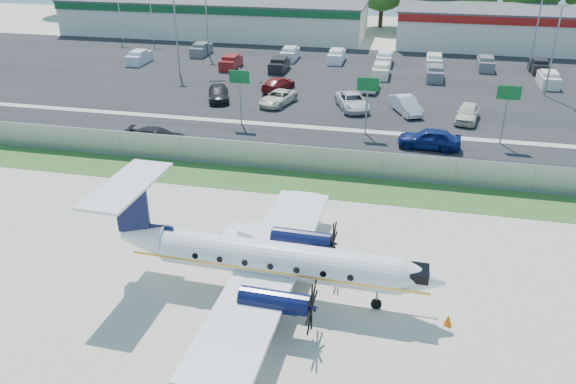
# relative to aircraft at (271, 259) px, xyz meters

# --- Properties ---
(ground) EXTENTS (170.00, 170.00, 0.00)m
(ground) POSITION_rel_aircraft_xyz_m (-0.59, 0.59, -1.99)
(ground) COLOR #BEB6A1
(ground) RESTS_ON ground
(grass_verge) EXTENTS (170.00, 4.00, 0.02)m
(grass_verge) POSITION_rel_aircraft_xyz_m (-0.59, 12.59, -1.98)
(grass_verge) COLOR #2D561E
(grass_verge) RESTS_ON ground
(access_road) EXTENTS (170.00, 8.00, 0.02)m
(access_road) POSITION_rel_aircraft_xyz_m (-0.59, 19.59, -1.98)
(access_road) COLOR black
(access_road) RESTS_ON ground
(parking_lot) EXTENTS (170.00, 32.00, 0.02)m
(parking_lot) POSITION_rel_aircraft_xyz_m (-0.59, 40.59, -1.98)
(parking_lot) COLOR black
(parking_lot) RESTS_ON ground
(perimeter_fence) EXTENTS (120.00, 0.06, 1.99)m
(perimeter_fence) POSITION_rel_aircraft_xyz_m (-0.59, 14.59, -0.99)
(perimeter_fence) COLOR gray
(perimeter_fence) RESTS_ON ground
(building_west) EXTENTS (46.40, 12.40, 5.24)m
(building_west) POSITION_rel_aircraft_xyz_m (-24.59, 62.57, 0.64)
(building_west) COLOR silver
(building_west) RESTS_ON ground
(building_east) EXTENTS (44.40, 12.40, 5.24)m
(building_east) POSITION_rel_aircraft_xyz_m (25.41, 62.57, 0.64)
(building_east) COLOR silver
(building_east) RESTS_ON ground
(sign_left) EXTENTS (1.80, 0.26, 5.00)m
(sign_left) POSITION_rel_aircraft_xyz_m (-8.59, 23.50, 1.62)
(sign_left) COLOR gray
(sign_left) RESTS_ON ground
(sign_mid) EXTENTS (1.80, 0.26, 5.00)m
(sign_mid) POSITION_rel_aircraft_xyz_m (2.41, 23.50, 1.62)
(sign_mid) COLOR gray
(sign_mid) RESTS_ON ground
(sign_right) EXTENTS (1.80, 0.26, 5.00)m
(sign_right) POSITION_rel_aircraft_xyz_m (13.41, 23.50, 1.62)
(sign_right) COLOR gray
(sign_right) RESTS_ON ground
(flagpole_west) EXTENTS (1.06, 0.12, 10.00)m
(flagpole_west) POSITION_rel_aircraft_xyz_m (-36.52, 55.59, 3.65)
(flagpole_west) COLOR silver
(flagpole_west) RESTS_ON ground
(flagpole_east) EXTENTS (1.06, 0.12, 10.00)m
(flagpole_east) POSITION_rel_aircraft_xyz_m (-31.52, 55.59, 3.65)
(flagpole_east) COLOR silver
(flagpole_east) RESTS_ON ground
(light_pole_nw) EXTENTS (0.90, 0.35, 9.09)m
(light_pole_nw) POSITION_rel_aircraft_xyz_m (-20.59, 38.59, 3.24)
(light_pole_nw) COLOR gray
(light_pole_nw) RESTS_ON ground
(light_pole_ne) EXTENTS (0.90, 0.35, 9.09)m
(light_pole_ne) POSITION_rel_aircraft_xyz_m (19.41, 38.59, 3.24)
(light_pole_ne) COLOR gray
(light_pole_ne) RESTS_ON ground
(light_pole_sw) EXTENTS (0.90, 0.35, 9.09)m
(light_pole_sw) POSITION_rel_aircraft_xyz_m (-20.59, 48.59, 3.24)
(light_pole_sw) COLOR gray
(light_pole_sw) RESTS_ON ground
(light_pole_se) EXTENTS (0.90, 0.35, 9.09)m
(light_pole_se) POSITION_rel_aircraft_xyz_m (19.41, 48.59, 3.24)
(light_pole_se) COLOR gray
(light_pole_se) RESTS_ON ground
(tree_line) EXTENTS (112.00, 6.00, 14.00)m
(tree_line) POSITION_rel_aircraft_xyz_m (-0.59, 74.59, -1.99)
(tree_line) COLOR #24591A
(tree_line) RESTS_ON ground
(aircraft) EXTENTS (16.55, 16.34, 5.15)m
(aircraft) POSITION_rel_aircraft_xyz_m (0.00, 0.00, 0.00)
(aircraft) COLOR silver
(aircraft) RESTS_ON ground
(pushback_tug) EXTENTS (3.02, 2.67, 1.41)m
(pushback_tug) POSITION_rel_aircraft_xyz_m (-2.25, 3.72, -1.31)
(pushback_tug) COLOR silver
(pushback_tug) RESTS_ON ground
(baggage_cart_near) EXTENTS (2.66, 2.20, 1.20)m
(baggage_cart_near) POSITION_rel_aircraft_xyz_m (-0.33, 1.51, -1.43)
(baggage_cart_near) COLOR gray
(baggage_cart_near) RESTS_ON ground
(cone_nose) EXTENTS (0.39, 0.39, 0.55)m
(cone_nose) POSITION_rel_aircraft_xyz_m (8.46, -0.63, -1.73)
(cone_nose) COLOR #E16107
(cone_nose) RESTS_ON ground
(cone_starboard_wing) EXTENTS (0.36, 0.36, 0.52)m
(cone_starboard_wing) POSITION_rel_aircraft_xyz_m (-2.28, 5.28, -1.74)
(cone_starboard_wing) COLOR #E16107
(cone_starboard_wing) RESTS_ON ground
(road_car_west) EXTENTS (4.99, 2.32, 1.41)m
(road_car_west) POSITION_rel_aircraft_xyz_m (-13.74, 17.25, -1.99)
(road_car_west) COLOR black
(road_car_west) RESTS_ON ground
(road_car_mid) EXTENTS (4.98, 2.22, 1.66)m
(road_car_mid) POSITION_rel_aircraft_xyz_m (7.68, 21.25, -1.99)
(road_car_mid) COLOR navy
(road_car_mid) RESTS_ON ground
(parked_car_a) EXTENTS (3.56, 5.29, 1.42)m
(parked_car_a) POSITION_rel_aircraft_xyz_m (-12.87, 29.93, -1.99)
(parked_car_a) COLOR black
(parked_car_a) RESTS_ON ground
(parked_car_b) EXTENTS (3.43, 5.28, 1.35)m
(parked_car_b) POSITION_rel_aircraft_xyz_m (-6.73, 29.85, -1.99)
(parked_car_b) COLOR beige
(parked_car_b) RESTS_ON ground
(parked_car_c) EXTENTS (4.22, 5.88, 1.49)m
(parked_car_c) POSITION_rel_aircraft_xyz_m (0.54, 30.04, -1.99)
(parked_car_c) COLOR silver
(parked_car_c) RESTS_ON ground
(parked_car_d) EXTENTS (3.49, 5.02, 1.57)m
(parked_car_d) POSITION_rel_aircraft_xyz_m (5.61, 29.86, -1.99)
(parked_car_d) COLOR silver
(parked_car_d) RESTS_ON ground
(parked_car_e) EXTENTS (2.62, 4.82, 1.56)m
(parked_car_e) POSITION_rel_aircraft_xyz_m (11.08, 28.71, -1.99)
(parked_car_e) COLOR beige
(parked_car_e) RESTS_ON ground
(parked_car_f) EXTENTS (3.19, 5.20, 1.41)m
(parked_car_f) POSITION_rel_aircraft_xyz_m (-7.85, 34.70, -1.99)
(parked_car_f) COLOR maroon
(parked_car_f) RESTS_ON ground
(parked_car_g) EXTENTS (1.64, 4.00, 1.29)m
(parked_car_g) POSITION_rel_aircraft_xyz_m (1.79, 36.49, -1.99)
(parked_car_g) COLOR beige
(parked_car_g) RESTS_ON ground
(far_parking_rows) EXTENTS (56.00, 10.00, 1.60)m
(far_parking_rows) POSITION_rel_aircraft_xyz_m (-0.59, 45.59, -1.99)
(far_parking_rows) COLOR gray
(far_parking_rows) RESTS_ON ground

